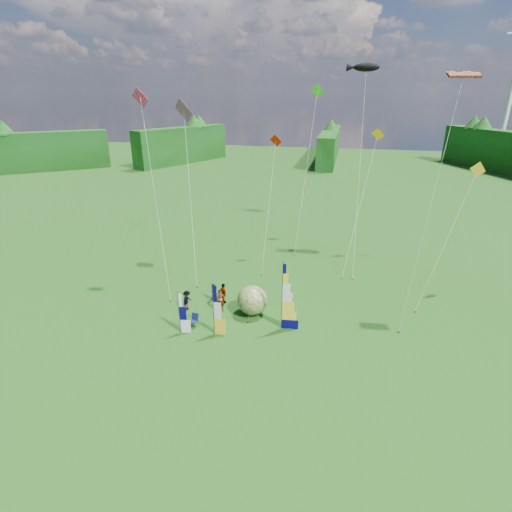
% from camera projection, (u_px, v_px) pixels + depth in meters
% --- Properties ---
extents(ground, '(220.00, 220.00, 0.00)m').
position_uv_depth(ground, '(257.00, 355.00, 26.86)').
color(ground, '#266C1A').
rests_on(ground, ground).
extents(treeline_ring, '(210.00, 210.00, 8.00)m').
position_uv_depth(treeline_ring, '(258.00, 302.00, 25.34)').
color(treeline_ring, '#1B5E21').
rests_on(treeline_ring, ground).
extents(turbine_right, '(8.00, 1.20, 30.00)m').
position_uv_depth(turbine_right, '(510.00, 98.00, 104.06)').
color(turbine_right, silver).
rests_on(turbine_right, ground).
extents(feather_banner_main, '(1.42, 0.26, 5.27)m').
position_uv_depth(feather_banner_main, '(282.00, 297.00, 28.87)').
color(feather_banner_main, '#07044E').
rests_on(feather_banner_main, ground).
extents(side_banner_left, '(1.10, 0.16, 3.98)m').
position_uv_depth(side_banner_left, '(214.00, 310.00, 28.43)').
color(side_banner_left, yellow).
rests_on(side_banner_left, ground).
extents(side_banner_far, '(0.97, 0.28, 3.26)m').
position_uv_depth(side_banner_far, '(179.00, 313.00, 28.70)').
color(side_banner_far, white).
rests_on(side_banner_far, ground).
extents(bol_inflatable, '(2.55, 2.55, 2.39)m').
position_uv_depth(bol_inflatable, '(252.00, 300.00, 31.42)').
color(bol_inflatable, navy).
rests_on(bol_inflatable, ground).
extents(spectator_a, '(0.82, 0.71, 1.89)m').
position_uv_depth(spectator_a, '(221.00, 301.00, 31.85)').
color(spectator_a, '#66594C').
rests_on(spectator_a, ground).
extents(spectator_b, '(0.77, 0.42, 1.53)m').
position_uv_depth(spectator_b, '(214.00, 293.00, 33.53)').
color(spectator_b, '#66594C').
rests_on(spectator_b, ground).
extents(spectator_c, '(0.51, 1.12, 1.67)m').
position_uv_depth(spectator_c, '(187.00, 300.00, 32.14)').
color(spectator_c, '#66594C').
rests_on(spectator_c, ground).
extents(spectator_d, '(1.01, 1.05, 1.77)m').
position_uv_depth(spectator_d, '(223.00, 293.00, 33.16)').
color(spectator_d, '#66594C').
rests_on(spectator_d, ground).
extents(camp_chair, '(0.68, 0.68, 1.03)m').
position_uv_depth(camp_chair, '(194.00, 321.00, 29.90)').
color(camp_chair, '#0E1944').
rests_on(camp_chair, ground).
extents(kite_whale, '(5.52, 15.04, 20.31)m').
position_uv_depth(kite_whale, '(361.00, 161.00, 39.04)').
color(kite_whale, black).
rests_on(kite_whale, ground).
extents(kite_rainbow_delta, '(11.45, 13.69, 16.70)m').
position_uv_depth(kite_rainbow_delta, '(190.00, 186.00, 36.85)').
color(kite_rainbow_delta, '#FA2900').
rests_on(kite_rainbow_delta, ground).
extents(kite_parafoil, '(7.61, 10.23, 19.54)m').
position_uv_depth(kite_parafoil, '(432.00, 194.00, 27.83)').
color(kite_parafoil, '#DC462E').
rests_on(kite_parafoil, ground).
extents(small_kite_red, '(2.48, 8.78, 12.92)m').
position_uv_depth(small_kite_red, '(269.00, 202.00, 38.96)').
color(small_kite_red, '#BA1B00').
rests_on(small_kite_red, ground).
extents(small_kite_orange, '(5.20, 11.49, 13.40)m').
position_uv_depth(small_kite_orange, '(361.00, 199.00, 39.18)').
color(small_kite_orange, '#FFA800').
rests_on(small_kite_orange, ground).
extents(small_kite_yellow, '(9.05, 10.20, 11.66)m').
position_uv_depth(small_kite_yellow, '(448.00, 233.00, 32.16)').
color(small_kite_yellow, yellow).
rests_on(small_kite_yellow, ground).
extents(small_kite_pink, '(7.68, 8.93, 17.33)m').
position_uv_depth(small_kite_pink, '(155.00, 192.00, 33.15)').
color(small_kite_pink, '#E72F5C').
rests_on(small_kite_pink, ground).
extents(small_kite_green, '(3.60, 11.87, 17.78)m').
position_uv_depth(small_kite_green, '(306.00, 166.00, 43.93)').
color(small_kite_green, '#2AC718').
rests_on(small_kite_green, ground).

